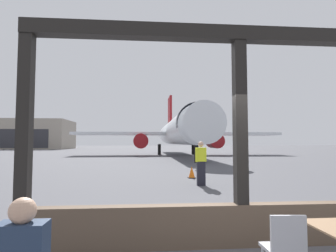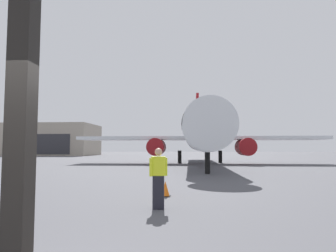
# 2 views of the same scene
# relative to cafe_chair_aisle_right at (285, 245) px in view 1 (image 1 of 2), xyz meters

# --- Properties ---
(ground_plane) EXTENTS (220.00, 220.00, 0.00)m
(ground_plane) POSITION_rel_cafe_chair_aisle_right_xyz_m (-0.00, 41.40, -0.53)
(ground_plane) COLOR #4C4C51
(window_frame) EXTENTS (7.21, 0.24, 3.68)m
(window_frame) POSITION_rel_cafe_chair_aisle_right_xyz_m (-0.00, 1.40, 0.76)
(window_frame) COLOR brown
(window_frame) RESTS_ON ground
(cafe_chair_aisle_right) EXTENTS (0.41, 0.41, 0.89)m
(cafe_chair_aisle_right) POSITION_rel_cafe_chair_aisle_right_xyz_m (0.00, 0.00, 0.00)
(cafe_chair_aisle_right) COLOR #B2B2B7
(cafe_chair_aisle_right) RESTS_ON ground
(airplane) EXTENTS (27.85, 31.35, 9.91)m
(airplane) POSITION_rel_cafe_chair_aisle_right_xyz_m (2.70, 31.95, 2.64)
(airplane) COLOR silver
(airplane) RESTS_ON ground
(ground_crew_worker) EXTENTS (0.50, 0.34, 1.74)m
(ground_crew_worker) POSITION_rel_cafe_chair_aisle_right_xyz_m (0.59, 7.60, 0.37)
(ground_crew_worker) COLOR black
(ground_crew_worker) RESTS_ON ground
(traffic_cone) EXTENTS (0.36, 0.36, 0.56)m
(traffic_cone) POSITION_rel_cafe_chair_aisle_right_xyz_m (0.61, 9.89, -0.27)
(traffic_cone) COLOR orange
(traffic_cone) RESTS_ON ground
(distant_hangar) EXTENTS (20.80, 13.91, 7.65)m
(distant_hangar) POSITION_rel_cafe_chair_aisle_right_xyz_m (-32.61, 72.16, 3.29)
(distant_hangar) COLOR #9E9384
(distant_hangar) RESTS_ON ground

